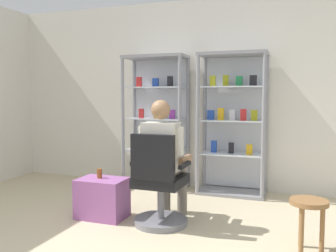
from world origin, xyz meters
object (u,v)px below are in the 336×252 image
object	(u,v)px
display_cabinet_left	(157,121)
display_cabinet_right	(233,123)
storage_crate	(102,198)
office_chair	(159,188)
seated_shopkeeper	(165,155)
tea_glass	(100,173)
wooden_stool	(309,211)

from	to	relation	value
display_cabinet_left	display_cabinet_right	world-z (taller)	same
display_cabinet_right	storage_crate	world-z (taller)	display_cabinet_right
office_chair	seated_shopkeeper	bearing A→B (deg)	88.44
storage_crate	tea_glass	size ratio (longest dim) A/B	4.99
storage_crate	seated_shopkeeper	bearing A→B (deg)	10.68
tea_glass	wooden_stool	size ratio (longest dim) A/B	0.23
display_cabinet_right	seated_shopkeeper	xyz separation A→B (m)	(-0.49, -1.36, -0.25)
office_chair	storage_crate	bearing A→B (deg)	177.01
wooden_stool	seated_shopkeeper	bearing A→B (deg)	167.03
seated_shopkeeper	wooden_stool	size ratio (longest dim) A/B	2.83
display_cabinet_right	storage_crate	size ratio (longest dim) A/B	3.68
display_cabinet_left	tea_glass	world-z (taller)	display_cabinet_left
display_cabinet_left	tea_glass	distance (m)	1.55
storage_crate	tea_glass	distance (m)	0.27
wooden_stool	storage_crate	bearing A→B (deg)	174.59
office_chair	tea_glass	world-z (taller)	office_chair
seated_shopkeeper	display_cabinet_left	bearing A→B (deg)	113.91
display_cabinet_right	tea_glass	world-z (taller)	display_cabinet_right
tea_glass	seated_shopkeeper	bearing A→B (deg)	8.17
tea_glass	wooden_stool	distance (m)	2.15
display_cabinet_left	office_chair	xyz separation A→B (m)	(0.60, -1.53, -0.57)
office_chair	wooden_stool	xyz separation A→B (m)	(1.42, -0.16, -0.03)
tea_glass	display_cabinet_right	bearing A→B (deg)	50.29
office_chair	seated_shopkeeper	world-z (taller)	seated_shopkeeper
office_chair	storage_crate	xyz separation A→B (m)	(-0.67, 0.04, -0.18)
display_cabinet_right	storage_crate	xyz separation A→B (m)	(-1.17, -1.49, -0.75)
display_cabinet_right	office_chair	bearing A→B (deg)	-108.13
office_chair	storage_crate	size ratio (longest dim) A/B	1.86
seated_shopkeeper	tea_glass	xyz separation A→B (m)	(-0.72, -0.10, -0.23)
display_cabinet_right	office_chair	size ratio (longest dim) A/B	1.98
display_cabinet_right	wooden_stool	bearing A→B (deg)	-61.34
office_chair	display_cabinet_left	bearing A→B (deg)	111.46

